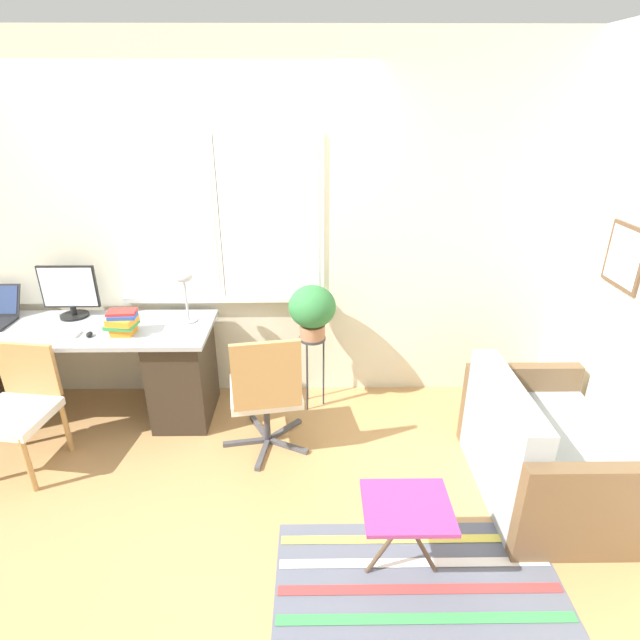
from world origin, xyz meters
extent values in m
plane|color=tan|center=(0.00, 0.00, 0.00)|extent=(14.00, 14.00, 0.00)
cube|color=beige|center=(0.00, 0.73, 1.35)|extent=(9.00, 0.06, 2.70)
cube|color=white|center=(-0.26, 0.69, 1.43)|extent=(0.76, 0.02, 1.24)
cube|color=white|center=(-0.26, 0.68, 1.43)|extent=(0.69, 0.01, 1.17)
cube|color=white|center=(0.51, 0.69, 1.43)|extent=(0.76, 0.02, 1.24)
cube|color=white|center=(0.51, 0.68, 1.43)|extent=(0.69, 0.01, 1.17)
cube|color=white|center=(0.12, 0.69, 0.83)|extent=(1.58, 0.11, 0.04)
cube|color=beige|center=(2.73, 0.00, 1.35)|extent=(0.06, 9.00, 2.70)
cube|color=brown|center=(2.69, -0.09, 1.40)|extent=(0.02, 0.36, 0.38)
cube|color=white|center=(2.68, -0.09, 1.40)|extent=(0.01, 0.31, 0.33)
cube|color=#9EA3A8|center=(-0.93, 0.32, 0.74)|extent=(1.98, 0.65, 0.03)
cube|color=#33281E|center=(-0.18, 0.32, 0.36)|extent=(0.40, 0.57, 0.72)
cylinder|color=black|center=(-1.01, 0.53, 0.76)|extent=(0.20, 0.20, 0.02)
cylinder|color=black|center=(-1.01, 0.53, 0.80)|extent=(0.04, 0.04, 0.07)
cube|color=black|center=(-1.01, 0.53, 0.99)|extent=(0.42, 0.02, 0.32)
cube|color=silver|center=(-1.01, 0.52, 0.99)|extent=(0.39, 0.01, 0.30)
cube|color=silver|center=(-1.00, 0.19, 0.76)|extent=(0.34, 0.11, 0.02)
ellipsoid|color=black|center=(-0.75, 0.18, 0.77)|extent=(0.04, 0.07, 0.03)
cylinder|color=#ADADB2|center=(-0.12, 0.43, 0.76)|extent=(0.12, 0.12, 0.01)
cylinder|color=#ADADB2|center=(-0.12, 0.43, 0.92)|extent=(0.02, 0.02, 0.31)
ellipsoid|color=#ADADB2|center=(-0.12, 0.43, 1.10)|extent=(0.13, 0.13, 0.08)
cube|color=orange|center=(-0.53, 0.23, 0.77)|extent=(0.15, 0.15, 0.03)
cube|color=orange|center=(-0.52, 0.22, 0.79)|extent=(0.16, 0.15, 0.02)
cube|color=green|center=(-0.53, 0.22, 0.82)|extent=(0.21, 0.18, 0.02)
cube|color=orange|center=(-0.52, 0.22, 0.85)|extent=(0.20, 0.19, 0.04)
cube|color=#2851B2|center=(-0.52, 0.22, 0.89)|extent=(0.19, 0.13, 0.03)
cube|color=red|center=(-0.52, 0.23, 0.91)|extent=(0.20, 0.14, 0.02)
cylinder|color=#B2844C|center=(-0.96, -0.50, 0.20)|extent=(0.04, 0.04, 0.40)
cylinder|color=#B2844C|center=(-1.29, -0.05, 0.20)|extent=(0.04, 0.04, 0.40)
cylinder|color=#B2844C|center=(-0.90, -0.11, 0.20)|extent=(0.04, 0.04, 0.40)
cube|color=silver|center=(-1.12, -0.27, 0.41)|extent=(0.51, 0.49, 0.06)
cube|color=#B2844C|center=(-1.09, -0.05, 0.62)|extent=(0.41, 0.09, 0.38)
cube|color=#47474C|center=(0.32, -0.05, 0.01)|extent=(0.32, 0.09, 0.03)
cube|color=#47474C|center=(0.45, -0.19, 0.01)|extent=(0.08, 0.32, 0.03)
cube|color=#47474C|center=(0.62, -0.10, 0.01)|extent=(0.30, 0.18, 0.03)
cube|color=#47474C|center=(0.59, 0.09, 0.01)|extent=(0.25, 0.25, 0.03)
cube|color=#47474C|center=(0.40, 0.11, 0.01)|extent=(0.18, 0.30, 0.03)
cylinder|color=#333338|center=(0.47, -0.03, 0.21)|extent=(0.04, 0.04, 0.37)
cube|color=silver|center=(0.47, -0.03, 0.43)|extent=(0.54, 0.52, 0.06)
cube|color=#B2844C|center=(0.51, -0.26, 0.69)|extent=(0.44, 0.11, 0.46)
cube|color=#9EA8B2|center=(2.24, -0.52, 0.21)|extent=(0.78, 0.93, 0.43)
cube|color=#9EA8B2|center=(1.93, -0.52, 0.59)|extent=(0.16, 0.93, 0.33)
cube|color=brown|center=(2.24, -1.03, 0.30)|extent=(0.78, 0.09, 0.61)
cube|color=brown|center=(2.24, -0.02, 0.30)|extent=(0.78, 0.09, 0.61)
cylinder|color=#333338|center=(0.80, 0.45, 0.59)|extent=(0.20, 0.20, 0.02)
cylinder|color=#333338|center=(0.88, 0.45, 0.29)|extent=(0.01, 0.01, 0.58)
cylinder|color=#333338|center=(0.75, 0.52, 0.29)|extent=(0.01, 0.01, 0.58)
cylinder|color=#333338|center=(0.75, 0.37, 0.29)|extent=(0.01, 0.01, 0.58)
cylinder|color=#9E6B4C|center=(0.80, 0.45, 0.65)|extent=(0.19, 0.19, 0.10)
ellipsoid|color=#2D7038|center=(0.80, 0.45, 0.86)|extent=(0.35, 0.35, 0.32)
cube|color=#565B6B|center=(1.34, -1.15, 0.00)|extent=(1.47, 0.70, 0.01)
cube|color=#388E4C|center=(1.34, -1.38, 0.01)|extent=(1.44, 0.06, 0.00)
cube|color=#C63838|center=(1.34, -1.23, 0.01)|extent=(1.44, 0.06, 0.00)
cube|color=white|center=(1.34, -1.07, 0.01)|extent=(1.44, 0.06, 0.00)
cube|color=#DBCC4C|center=(1.34, -0.91, 0.01)|extent=(1.44, 0.06, 0.00)
cube|color=#93337A|center=(1.26, -1.12, 0.45)|extent=(0.43, 0.37, 0.02)
cylinder|color=#4C3D2D|center=(1.19, -1.12, 0.22)|extent=(0.23, 0.02, 0.45)
cylinder|color=#4C3D2D|center=(1.34, -1.12, 0.22)|extent=(0.23, 0.02, 0.45)
camera|label=1|loc=(0.81, -2.96, 2.28)|focal=28.00mm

